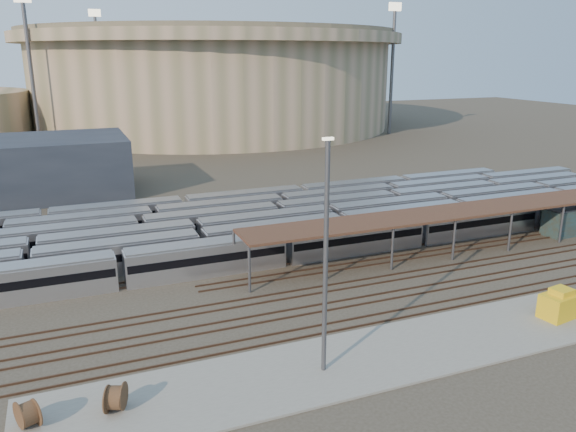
% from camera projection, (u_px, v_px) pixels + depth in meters
% --- Properties ---
extents(ground, '(420.00, 420.00, 0.00)m').
position_uv_depth(ground, '(324.00, 286.00, 60.21)').
color(ground, '#383026').
rests_on(ground, ground).
extents(apron, '(50.00, 9.00, 0.20)m').
position_uv_depth(apron, '(349.00, 362.00, 45.02)').
color(apron, gray).
rests_on(apron, ground).
extents(subway_trains, '(129.68, 23.90, 3.60)m').
position_uv_depth(subway_trains, '(282.00, 221.00, 77.02)').
color(subway_trains, '#BBBBC0').
rests_on(subway_trains, ground).
extents(inspection_shed, '(60.30, 6.00, 5.30)m').
position_uv_depth(inspection_shed, '(470.00, 211.00, 70.29)').
color(inspection_shed, '#515055').
rests_on(inspection_shed, ground).
extents(empty_tracks, '(170.00, 9.62, 0.18)m').
position_uv_depth(empty_tracks, '(346.00, 303.00, 55.73)').
color(empty_tracks, '#4C3323').
rests_on(empty_tracks, ground).
extents(stadium, '(124.00, 124.00, 32.50)m').
position_uv_depth(stadium, '(213.00, 77.00, 189.31)').
color(stadium, tan).
rests_on(stadium, ground).
extents(floodlight_0, '(4.00, 1.00, 38.40)m').
position_uv_depth(floodlight_0, '(31.00, 67.00, 141.65)').
color(floodlight_0, '#515055').
rests_on(floodlight_0, ground).
extents(floodlight_2, '(4.00, 1.00, 38.40)m').
position_uv_depth(floodlight_2, '(392.00, 65.00, 168.70)').
color(floodlight_2, '#515055').
rests_on(floodlight_2, ground).
extents(floodlight_3, '(4.00, 1.00, 38.40)m').
position_uv_depth(floodlight_3, '(99.00, 64.00, 193.38)').
color(floodlight_3, '#515055').
rests_on(floodlight_3, ground).
extents(cable_reel_west, '(1.72, 2.16, 1.90)m').
position_uv_depth(cable_reel_west, '(28.00, 414.00, 36.87)').
color(cable_reel_west, brown).
rests_on(cable_reel_west, apron).
extents(cable_reel_east, '(1.75, 2.23, 1.96)m').
position_uv_depth(cable_reel_east, '(116.00, 398.00, 38.57)').
color(cable_reel_east, brown).
rests_on(cable_reel_east, apron).
extents(yard_light_pole, '(0.82, 0.36, 18.17)m').
position_uv_depth(yard_light_pole, '(326.00, 259.00, 41.29)').
color(yard_light_pole, '#515055').
rests_on(yard_light_pole, apron).
extents(yellow_equipment, '(3.95, 2.80, 2.28)m').
position_uv_depth(yellow_equipment, '(560.00, 306.00, 52.32)').
color(yellow_equipment, gold).
rests_on(yellow_equipment, apron).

